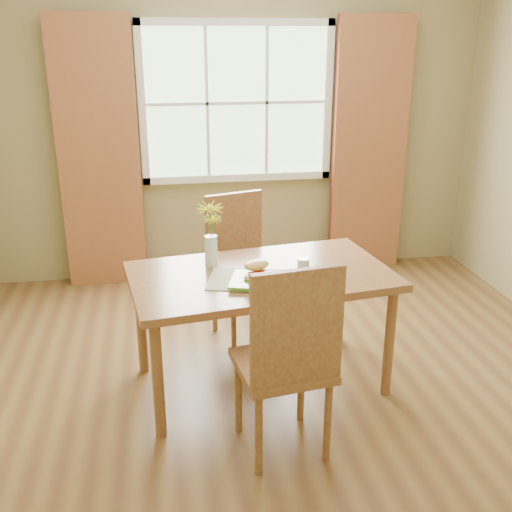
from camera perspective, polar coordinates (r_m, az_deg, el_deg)
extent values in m
cube|color=brown|center=(3.87, 2.25, -11.69)|extent=(4.20, 3.80, 0.02)
cube|color=#918557|center=(5.21, -1.87, 12.77)|extent=(4.20, 0.02, 2.70)
cube|color=#918557|center=(1.62, 16.69, -6.02)|extent=(4.20, 0.02, 2.70)
cube|color=#B8E1AA|center=(5.16, -1.85, 14.38)|extent=(1.50, 0.02, 1.20)
cube|color=white|center=(5.10, -1.88, 21.40)|extent=(1.62, 0.04, 0.06)
cube|color=white|center=(5.23, -1.72, 7.47)|extent=(1.62, 0.04, 0.06)
cube|color=white|center=(5.08, -10.81, 13.95)|extent=(0.06, 0.04, 1.32)
cube|color=white|center=(5.29, 6.87, 14.40)|extent=(0.06, 0.04, 1.32)
cube|color=white|center=(5.13, -1.81, 14.35)|extent=(1.50, 0.03, 0.02)
cube|color=maroon|center=(5.09, -14.73, 9.09)|extent=(0.65, 0.08, 2.20)
cube|color=maroon|center=(5.39, 10.74, 10.01)|extent=(0.65, 0.08, 2.20)
cube|color=brown|center=(3.50, 0.49, -1.95)|extent=(1.61, 1.05, 0.05)
cylinder|color=brown|center=(3.24, -9.32, -11.61)|extent=(0.06, 0.06, 0.69)
cylinder|color=brown|center=(3.63, 12.56, -8.06)|extent=(0.06, 0.06, 0.69)
cylinder|color=brown|center=(3.84, -10.90, -6.25)|extent=(0.06, 0.06, 0.69)
cylinder|color=brown|center=(4.18, 7.90, -3.78)|extent=(0.06, 0.06, 0.69)
cube|color=olive|center=(3.06, 2.51, -10.39)|extent=(0.50, 0.50, 0.04)
cube|color=olive|center=(2.75, 4.04, -6.93)|extent=(0.45, 0.10, 0.57)
cylinder|color=olive|center=(3.01, 0.27, -16.69)|extent=(0.04, 0.04, 0.46)
cylinder|color=olive|center=(3.12, 6.84, -15.39)|extent=(0.04, 0.04, 0.46)
cylinder|color=olive|center=(3.30, -1.68, -13.06)|extent=(0.04, 0.04, 0.46)
cylinder|color=olive|center=(3.39, 4.33, -12.03)|extent=(0.04, 0.04, 0.46)
cube|color=olive|center=(4.17, -0.99, -2.05)|extent=(0.52, 0.52, 0.04)
cube|color=olive|center=(4.23, -2.11, 2.48)|extent=(0.41, 0.15, 0.54)
cylinder|color=olive|center=(4.06, -2.14, -6.35)|extent=(0.04, 0.04, 0.43)
cylinder|color=olive|center=(4.20, 2.13, -5.43)|extent=(0.04, 0.04, 0.43)
cylinder|color=olive|center=(4.35, -3.97, -4.52)|extent=(0.04, 0.04, 0.43)
cylinder|color=olive|center=(4.47, 0.08, -3.72)|extent=(0.04, 0.04, 0.43)
cube|color=beige|center=(3.39, -0.71, -2.27)|extent=(0.52, 0.43, 0.01)
cube|color=#5CC030|center=(3.33, -0.09, -2.48)|extent=(0.33, 0.33, 0.01)
ellipsoid|color=gold|center=(3.34, -0.01, -1.95)|extent=(0.18, 0.16, 0.04)
ellipsoid|color=#4C8C2D|center=(3.32, 0.77, -1.82)|extent=(0.09, 0.06, 0.01)
cylinder|color=red|center=(3.33, -0.09, -1.45)|extent=(0.08, 0.08, 0.01)
cylinder|color=red|center=(3.33, 0.37, -1.27)|extent=(0.08, 0.08, 0.01)
ellipsoid|color=gold|center=(3.31, 0.05, -0.85)|extent=(0.18, 0.16, 0.05)
cylinder|color=silver|center=(3.44, 4.52, -1.05)|extent=(0.07, 0.07, 0.11)
cylinder|color=silver|center=(3.45, 4.51, -1.19)|extent=(0.06, 0.06, 0.09)
cylinder|color=silver|center=(3.57, -4.29, 0.48)|extent=(0.08, 0.08, 0.19)
cylinder|color=silver|center=(3.59, -4.27, -0.24)|extent=(0.07, 0.07, 0.09)
cylinder|color=#3D7028|center=(3.54, -4.33, 1.76)|extent=(0.01, 0.01, 0.36)
cylinder|color=#3D7028|center=(3.55, -4.10, 1.24)|extent=(0.01, 0.01, 0.29)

